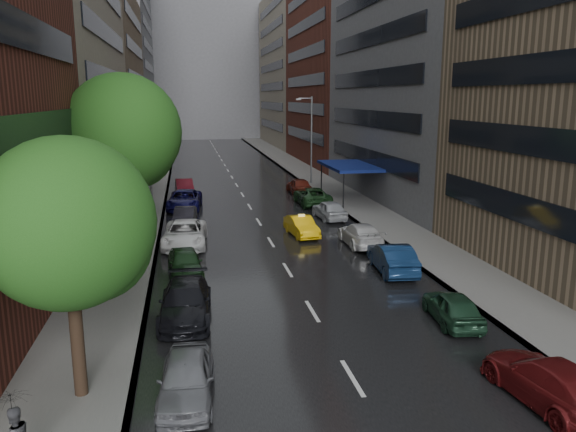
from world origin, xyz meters
The scene contains 16 objects.
road centered at (0.00, 50.00, 0.01)m, with size 14.00×140.00×0.01m, color black.
sidewalk_left centered at (-9.00, 50.00, 0.07)m, with size 4.00×140.00×0.15m, color gray.
sidewalk_right centered at (9.00, 50.00, 0.07)m, with size 4.00×140.00×0.15m, color gray.
buildings_left centered at (-15.00, 58.79, 15.99)m, with size 8.00×108.00×38.00m.
buildings_right centered at (15.00, 56.70, 15.03)m, with size 8.05×109.10×36.00m.
building_far centered at (0.00, 118.00, 16.00)m, with size 40.00×14.00×32.00m, color slate.
tree_near centered at (-8.60, 4.29, 5.53)m, with size 5.08×5.08×8.09m.
tree_mid centered at (-8.60, 20.63, 7.17)m, with size 6.57×6.57×10.47m.
tree_far centered at (-8.60, 33.88, 6.27)m, with size 5.75×5.75×9.16m.
taxi centered at (2.27, 23.28, 0.66)m, with size 1.41×4.03×1.33m, color yellow.
parked_cars_left centered at (-5.40, 22.93, 0.75)m, with size 3.15×41.84×1.57m.
parked_cars_right centered at (5.40, 22.24, 0.74)m, with size 2.57×43.03×1.56m.
ped_black_umbrella centered at (-9.49, 0.73, 1.38)m, with size 1.04×1.02×2.09m.
street_lamp_left centered at (-7.72, 30.00, 4.89)m, with size 1.74×0.22×9.00m.
street_lamp_right centered at (7.72, 45.00, 4.89)m, with size 1.74×0.22×9.00m.
awning centered at (8.98, 35.00, 3.13)m, with size 4.00×8.00×3.12m.
Camera 1 is at (-5.16, -12.39, 9.14)m, focal length 35.00 mm.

